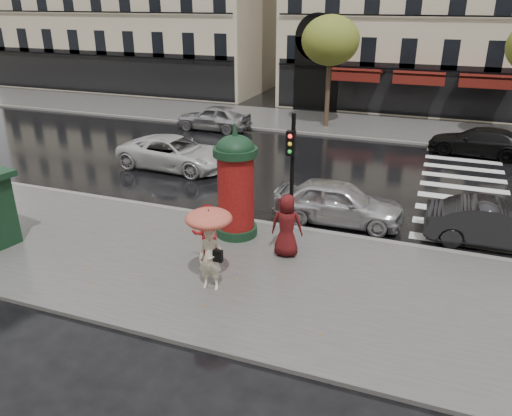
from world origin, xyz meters
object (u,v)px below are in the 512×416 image
at_px(man_burgundy, 287,226).
at_px(traffic_light, 292,168).
at_px(car_white, 174,153).
at_px(car_black, 479,142).
at_px(woman_red, 207,233).
at_px(car_darkgrey, 496,225).
at_px(morris_column, 236,182).
at_px(car_far_silver, 214,118).
at_px(car_silver, 339,202).
at_px(woman_umbrella, 210,236).

relative_size(man_burgundy, traffic_light, 0.47).
xyz_separation_m(car_white, car_black, (13.54, 7.38, -0.05)).
bearing_deg(woman_red, car_darkgrey, 172.96).
bearing_deg(woman_red, morris_column, -128.92).
bearing_deg(man_burgundy, car_white, -50.03).
relative_size(man_burgundy, car_far_silver, 0.44).
relative_size(woman_red, morris_column, 0.47).
relative_size(morris_column, car_black, 0.79).
distance_m(woman_red, morris_column, 2.20).
height_order(man_burgundy, car_far_silver, man_burgundy).
xyz_separation_m(car_black, car_far_silver, (-14.94, 0.00, 0.07)).
height_order(car_white, car_far_silver, car_far_silver).
bearing_deg(morris_column, car_black, 58.99).
bearing_deg(morris_column, traffic_light, -2.12).
bearing_deg(car_black, man_burgundy, -16.42).
distance_m(traffic_light, car_black, 14.73).
relative_size(car_silver, car_far_silver, 1.01).
distance_m(man_burgundy, car_darkgrey, 6.91).
distance_m(woman_umbrella, traffic_light, 3.68).
distance_m(car_darkgrey, car_black, 10.80).
bearing_deg(car_far_silver, traffic_light, 34.62).
xyz_separation_m(woman_red, car_white, (-5.46, 7.82, -0.28)).
bearing_deg(car_black, car_white, -54.94).
relative_size(traffic_light, car_black, 0.87).
bearing_deg(car_darkgrey, morris_column, 104.21).
bearing_deg(woman_umbrella, car_white, 124.13).
xyz_separation_m(man_burgundy, car_black, (5.93, 14.05, -0.41)).
xyz_separation_m(man_burgundy, car_darkgrey, (6.09, 3.25, -0.38)).
bearing_deg(car_white, woman_umbrella, -142.49).
height_order(woman_umbrella, morris_column, morris_column).
xyz_separation_m(car_darkgrey, car_black, (-0.16, 10.80, -0.02)).
xyz_separation_m(man_burgundy, car_silver, (0.93, 3.25, -0.33)).
bearing_deg(morris_column, car_silver, 39.33).
bearing_deg(man_burgundy, traffic_light, -89.34).
relative_size(woman_red, car_white, 0.34).
distance_m(woman_red, car_far_silver, 16.68).
height_order(woman_red, man_burgundy, man_burgundy).
relative_size(car_darkgrey, car_black, 0.91).
bearing_deg(morris_column, woman_red, -93.78).
bearing_deg(car_silver, morris_column, 127.77).
distance_m(traffic_light, car_far_silver, 16.09).
xyz_separation_m(traffic_light, car_darkgrey, (6.22, 2.48, -1.97)).
bearing_deg(car_white, car_silver, -108.46).
bearing_deg(car_black, woman_umbrella, -17.23).
bearing_deg(car_silver, car_darkgrey, -91.56).
relative_size(woman_umbrella, car_darkgrey, 0.54).
height_order(traffic_light, car_darkgrey, traffic_light).
bearing_deg(woman_red, car_black, -153.12).
xyz_separation_m(woman_umbrella, man_burgundy, (1.36, 2.55, -0.58)).
relative_size(woman_umbrella, traffic_light, 0.56).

